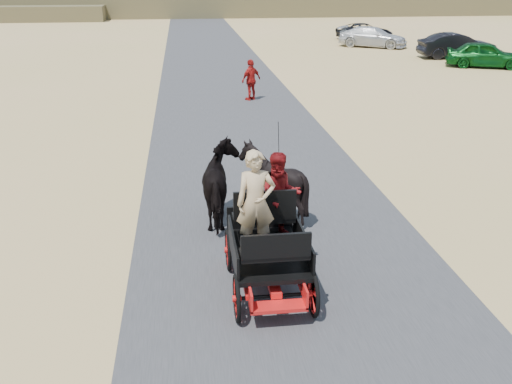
{
  "coord_description": "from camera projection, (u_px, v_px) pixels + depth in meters",
  "views": [
    {
      "loc": [
        -1.83,
        -8.32,
        5.25
      ],
      "look_at": [
        -0.53,
        1.93,
        1.2
      ],
      "focal_mm": 40.0,
      "sensor_mm": 36.0,
      "label": 1
    }
  ],
  "objects": [
    {
      "name": "horse_right",
      "position": [
        273.0,
        183.0,
        12.58
      ],
      "size": [
        1.37,
        1.54,
        1.7
      ],
      "primitive_type": "imported",
      "rotation": [
        0.0,
        0.0,
        3.14
      ],
      "color": "black",
      "rests_on": "ground"
    },
    {
      "name": "pedestrian",
      "position": [
        251.0,
        80.0,
        24.17
      ],
      "size": [
        1.06,
        0.93,
        1.73
      ],
      "primitive_type": "imported",
      "rotation": [
        0.0,
        0.0,
        3.77
      ],
      "color": "maroon",
      "rests_on": "ground"
    },
    {
      "name": "ground",
      "position": [
        301.0,
        296.0,
        9.82
      ],
      "size": [
        140.0,
        140.0,
        0.0
      ],
      "primitive_type": "plane",
      "color": "tan"
    },
    {
      "name": "passenger_woman",
      "position": [
        280.0,
        195.0,
        10.1
      ],
      "size": [
        0.77,
        0.6,
        1.58
      ],
      "primitive_type": "imported",
      "color": "#660C0F",
      "rests_on": "carriage"
    },
    {
      "name": "road",
      "position": [
        301.0,
        295.0,
        9.82
      ],
      "size": [
        6.0,
        140.0,
        0.01
      ],
      "primitive_type": "cube",
      "color": "#38383A",
      "rests_on": "ground"
    },
    {
      "name": "car_c",
      "position": [
        373.0,
        37.0,
        40.85
      ],
      "size": [
        5.17,
        4.26,
        1.41
      ],
      "primitive_type": "imported",
      "rotation": [
        0.0,
        0.0,
        1.01
      ],
      "color": "silver",
      "rests_on": "ground"
    },
    {
      "name": "car_d",
      "position": [
        365.0,
        31.0,
        45.53
      ],
      "size": [
        4.57,
        2.3,
        1.24
      ],
      "primitive_type": "imported",
      "rotation": [
        0.0,
        0.0,
        1.63
      ],
      "color": "black",
      "rests_on": "ground"
    },
    {
      "name": "ridge_far",
      "position": [
        196.0,
        6.0,
        66.64
      ],
      "size": [
        140.0,
        6.0,
        2.4
      ],
      "primitive_type": "cube",
      "color": "brown",
      "rests_on": "ground"
    },
    {
      "name": "car_a",
      "position": [
        485.0,
        55.0,
        32.34
      ],
      "size": [
        4.58,
        3.25,
        1.45
      ],
      "primitive_type": "imported",
      "rotation": [
        0.0,
        0.0,
        1.17
      ],
      "color": "#0C4C19",
      "rests_on": "ground"
    },
    {
      "name": "driver_man",
      "position": [
        256.0,
        203.0,
        9.49
      ],
      "size": [
        0.66,
        0.43,
        1.8
      ],
      "primitive_type": "imported",
      "color": "tan",
      "rests_on": "carriage"
    },
    {
      "name": "horse_left",
      "position": [
        223.0,
        185.0,
        12.45
      ],
      "size": [
        0.91,
        2.01,
        1.7
      ],
      "primitive_type": "imported",
      "rotation": [
        0.0,
        0.0,
        3.14
      ],
      "color": "black",
      "rests_on": "ground"
    },
    {
      "name": "car_b",
      "position": [
        457.0,
        46.0,
        35.7
      ],
      "size": [
        4.76,
        1.98,
        1.53
      ],
      "primitive_type": "imported",
      "rotation": [
        0.0,
        0.0,
        1.49
      ],
      "color": "black",
      "rests_on": "ground"
    },
    {
      "name": "carriage",
      "position": [
        268.0,
        270.0,
        9.93
      ],
      "size": [
        1.3,
        2.4,
        0.72
      ],
      "primitive_type": null,
      "color": "black",
      "rests_on": "ground"
    }
  ]
}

